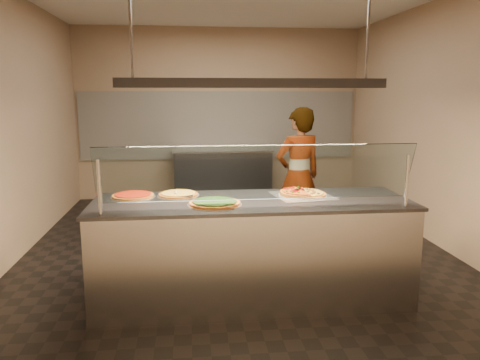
{
  "coord_description": "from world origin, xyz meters",
  "views": [
    {
      "loc": [
        -0.55,
        -5.41,
        1.86
      ],
      "look_at": [
        -0.05,
        -0.89,
        1.02
      ],
      "focal_mm": 35.0,
      "sensor_mm": 36.0,
      "label": 1
    }
  ],
  "objects": [
    {
      "name": "serving_counter",
      "position": [
        -0.0,
        -1.39,
        0.47
      ],
      "size": [
        2.82,
        0.94,
        0.93
      ],
      "color": "#B7B7BC",
      "rests_on": "ground"
    },
    {
      "name": "sneeze_guard",
      "position": [
        -0.0,
        -1.73,
        1.23
      ],
      "size": [
        2.58,
        0.18,
        0.54
      ],
      "color": "#B7B7BC",
      "rests_on": "serving_counter"
    },
    {
      "name": "worker",
      "position": [
        0.8,
        0.2,
        0.85
      ],
      "size": [
        0.72,
        0.58,
        1.7
      ],
      "primitive_type": "imported",
      "rotation": [
        0.0,
        0.0,
        3.45
      ],
      "color": "black",
      "rests_on": "ground"
    },
    {
      "name": "pizza_tomato",
      "position": [
        -1.07,
        -1.15,
        0.94
      ],
      "size": [
        0.41,
        0.41,
        0.03
      ],
      "color": "silver",
      "rests_on": "serving_counter"
    },
    {
      "name": "pizza_spinach",
      "position": [
        -0.34,
        -1.54,
        0.95
      ],
      "size": [
        0.47,
        0.47,
        0.03
      ],
      "color": "silver",
      "rests_on": "serving_counter"
    },
    {
      "name": "heat_lamp_housing",
      "position": [
        -0.0,
        -1.39,
        1.95
      ],
      "size": [
        2.3,
        0.18,
        0.08
      ],
      "primitive_type": "cube",
      "color": "#3D3D43",
      "rests_on": "ceiling"
    },
    {
      "name": "lamp_rod_left",
      "position": [
        -1.0,
        -1.39,
        2.5
      ],
      "size": [
        0.02,
        0.02,
        1.01
      ],
      "primitive_type": "cylinder",
      "color": "#B7B7BC",
      "rests_on": "ceiling"
    },
    {
      "name": "pizza_cheese",
      "position": [
        -0.66,
        -1.14,
        0.94
      ],
      "size": [
        0.39,
        0.39,
        0.03
      ],
      "color": "silver",
      "rests_on": "serving_counter"
    },
    {
      "name": "half_pizza_pepperoni",
      "position": [
        0.39,
        -1.27,
        0.96
      ],
      "size": [
        0.27,
        0.45,
        0.05
      ],
      "color": "brown",
      "rests_on": "perforated_tray"
    },
    {
      "name": "prep_table",
      "position": [
        0.02,
        2.55,
        0.47
      ],
      "size": [
        1.67,
        0.74,
        0.93
      ],
      "color": "#3D3D43",
      "rests_on": "ground"
    },
    {
      "name": "tile_band",
      "position": [
        0.0,
        2.98,
        1.3
      ],
      "size": [
        4.9,
        0.02,
        1.2
      ],
      "primitive_type": "cube",
      "color": "silver",
      "rests_on": "wall_back"
    },
    {
      "name": "wall_left",
      "position": [
        -2.51,
        0.0,
        1.5
      ],
      "size": [
        0.02,
        6.0,
        3.0
      ],
      "primitive_type": "cube",
      "color": "tan",
      "rests_on": "ground"
    },
    {
      "name": "ground",
      "position": [
        0.0,
        0.0,
        -0.01
      ],
      "size": [
        5.0,
        6.0,
        0.02
      ],
      "primitive_type": "cube",
      "color": "black",
      "rests_on": "ground"
    },
    {
      "name": "lamp_rod_right",
      "position": [
        1.0,
        -1.39,
        2.5
      ],
      "size": [
        0.02,
        0.02,
        1.01
      ],
      "primitive_type": "cylinder",
      "color": "#B7B7BC",
      "rests_on": "ceiling"
    },
    {
      "name": "wall_front",
      "position": [
        0.0,
        -3.01,
        1.5
      ],
      "size": [
        5.0,
        0.02,
        3.0
      ],
      "primitive_type": "cube",
      "color": "tan",
      "rests_on": "ground"
    },
    {
      "name": "half_pizza_sausage",
      "position": [
        0.59,
        -1.27,
        0.96
      ],
      "size": [
        0.27,
        0.45,
        0.04
      ],
      "color": "brown",
      "rests_on": "perforated_tray"
    },
    {
      "name": "wall_right",
      "position": [
        2.51,
        0.0,
        1.5
      ],
      "size": [
        0.02,
        6.0,
        3.0
      ],
      "primitive_type": "cube",
      "color": "tan",
      "rests_on": "ground"
    },
    {
      "name": "wall_back",
      "position": [
        0.0,
        3.01,
        1.5
      ],
      "size": [
        5.0,
        0.02,
        3.0
      ],
      "primitive_type": "cube",
      "color": "tan",
      "rests_on": "ground"
    },
    {
      "name": "pizza_spatula",
      "position": [
        -0.64,
        -1.18,
        0.96
      ],
      "size": [
        0.17,
        0.23,
        0.02
      ],
      "color": "#B7B7BC",
      "rests_on": "pizza_spinach"
    },
    {
      "name": "perforated_tray",
      "position": [
        0.49,
        -1.27,
        0.94
      ],
      "size": [
        0.58,
        0.58,
        0.01
      ],
      "color": "silver",
      "rests_on": "serving_counter"
    }
  ]
}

